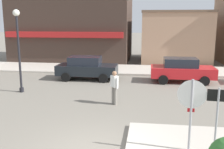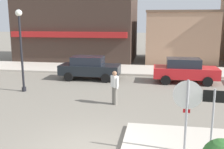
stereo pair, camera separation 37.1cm
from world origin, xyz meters
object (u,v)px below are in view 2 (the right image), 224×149
(parked_car_nearest, at_px, (89,67))
(lamp_post, at_px, (20,38))
(one_way_sign, at_px, (213,116))
(stop_sign, at_px, (187,107))
(parked_car_second, at_px, (185,70))
(pedestrian_crossing_near, at_px, (115,87))

(parked_car_nearest, bearing_deg, lamp_post, -128.33)
(one_way_sign, relative_size, parked_car_nearest, 0.52)
(stop_sign, xyz_separation_m, lamp_post, (-8.18, 5.92, 1.44))
(stop_sign, bearing_deg, one_way_sign, -7.02)
(stop_sign, height_order, parked_car_second, stop_sign)
(pedestrian_crossing_near, bearing_deg, lamp_post, 164.92)
(parked_car_nearest, distance_m, parked_car_second, 6.24)
(lamp_post, bearing_deg, stop_sign, -35.87)
(stop_sign, height_order, lamp_post, lamp_post)
(parked_car_nearest, relative_size, parked_car_second, 1.00)
(lamp_post, height_order, pedestrian_crossing_near, lamp_post)
(lamp_post, bearing_deg, parked_car_nearest, 51.67)
(parked_car_nearest, height_order, parked_car_second, same)
(stop_sign, height_order, pedestrian_crossing_near, stop_sign)
(one_way_sign, xyz_separation_m, lamp_post, (-8.88, 6.00, 1.63))
(one_way_sign, bearing_deg, parked_car_second, 88.63)
(one_way_sign, bearing_deg, parked_car_nearest, 121.96)
(one_way_sign, distance_m, parked_car_second, 9.72)
(stop_sign, bearing_deg, lamp_post, 144.13)
(parked_car_nearest, xyz_separation_m, parked_car_second, (6.24, 0.06, 0.00))
(lamp_post, xyz_separation_m, parked_car_second, (9.11, 3.69, -2.15))
(stop_sign, height_order, one_way_sign, stop_sign)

